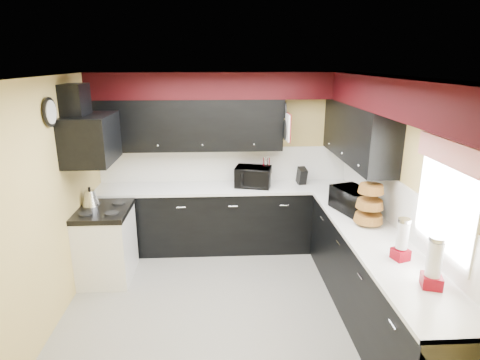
{
  "coord_description": "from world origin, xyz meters",
  "views": [
    {
      "loc": [
        -0.09,
        -3.89,
        2.65
      ],
      "look_at": [
        0.16,
        0.61,
        1.3
      ],
      "focal_mm": 30.0,
      "sensor_mm": 36.0,
      "label": 1
    }
  ],
  "objects_px": {
    "toaster_oven": "(253,177)",
    "knife_block": "(302,176)",
    "microwave": "(353,200)",
    "kettle": "(90,198)",
    "utensil_crock": "(266,179)"
  },
  "relations": [
    {
      "from": "toaster_oven",
      "to": "knife_block",
      "type": "bearing_deg",
      "value": 19.53
    },
    {
      "from": "microwave",
      "to": "kettle",
      "type": "distance_m",
      "value": 3.19
    },
    {
      "from": "utensil_crock",
      "to": "knife_block",
      "type": "bearing_deg",
      "value": 0.11
    },
    {
      "from": "kettle",
      "to": "utensil_crock",
      "type": "bearing_deg",
      "value": 16.28
    },
    {
      "from": "utensil_crock",
      "to": "toaster_oven",
      "type": "bearing_deg",
      "value": -161.75
    },
    {
      "from": "microwave",
      "to": "toaster_oven",
      "type": "bearing_deg",
      "value": 27.97
    },
    {
      "from": "knife_block",
      "to": "utensil_crock",
      "type": "bearing_deg",
      "value": 172.18
    },
    {
      "from": "microwave",
      "to": "utensil_crock",
      "type": "bearing_deg",
      "value": 20.74
    },
    {
      "from": "toaster_oven",
      "to": "kettle",
      "type": "bearing_deg",
      "value": -149.56
    },
    {
      "from": "microwave",
      "to": "utensil_crock",
      "type": "distance_m",
      "value": 1.41
    },
    {
      "from": "toaster_oven",
      "to": "microwave",
      "type": "distance_m",
      "value": 1.49
    },
    {
      "from": "microwave",
      "to": "kettle",
      "type": "bearing_deg",
      "value": 63.68
    },
    {
      "from": "knife_block",
      "to": "kettle",
      "type": "xyz_separation_m",
      "value": [
        -2.78,
        -0.66,
        -0.04
      ]
    },
    {
      "from": "utensil_crock",
      "to": "kettle",
      "type": "xyz_separation_m",
      "value": [
        -2.27,
        -0.66,
        -0.01
      ]
    },
    {
      "from": "knife_block",
      "to": "kettle",
      "type": "bearing_deg",
      "value": -174.52
    }
  ]
}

